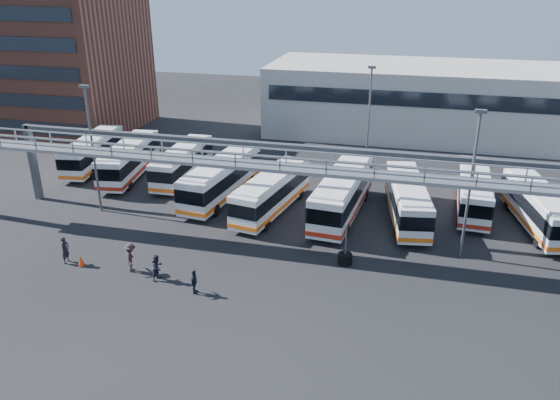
% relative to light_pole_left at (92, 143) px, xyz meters
% --- Properties ---
extents(ground, '(140.00, 140.00, 0.00)m').
position_rel_light_pole_left_xyz_m(ground, '(16.00, -8.00, -5.73)').
color(ground, black).
rests_on(ground, ground).
extents(gantry, '(51.40, 5.15, 7.10)m').
position_rel_light_pole_left_xyz_m(gantry, '(16.00, -2.13, -0.22)').
color(gantry, gray).
rests_on(gantry, ground).
extents(apartment_building, '(18.00, 15.00, 16.00)m').
position_rel_light_pole_left_xyz_m(apartment_building, '(-18.00, 22.00, 2.27)').
color(apartment_building, brown).
rests_on(apartment_building, ground).
extents(warehouse, '(42.00, 14.00, 8.00)m').
position_rel_light_pole_left_xyz_m(warehouse, '(28.00, 30.00, -1.73)').
color(warehouse, '#9E9E99').
rests_on(warehouse, ground).
extents(light_pole_left, '(0.70, 0.35, 10.21)m').
position_rel_light_pole_left_xyz_m(light_pole_left, '(0.00, 0.00, 0.00)').
color(light_pole_left, '#4C4F54').
rests_on(light_pole_left, ground).
extents(light_pole_mid, '(0.70, 0.35, 10.21)m').
position_rel_light_pole_left_xyz_m(light_pole_mid, '(28.00, -1.00, 0.00)').
color(light_pole_mid, '#4C4F54').
rests_on(light_pole_mid, ground).
extents(light_pole_back, '(0.70, 0.35, 10.21)m').
position_rel_light_pole_left_xyz_m(light_pole_back, '(20.00, 14.00, 0.00)').
color(light_pole_back, '#4C4F54').
rests_on(light_pole_back, ground).
extents(bus_0, '(3.71, 10.42, 3.10)m').
position_rel_light_pole_left_xyz_m(bus_0, '(-6.22, 9.28, -4.01)').
color(bus_0, silver).
rests_on(bus_0, ground).
extents(bus_1, '(3.96, 10.93, 3.25)m').
position_rel_light_pole_left_xyz_m(bus_1, '(-1.49, 7.80, -3.93)').
color(bus_1, silver).
rests_on(bus_1, ground).
extents(bus_2, '(2.50, 10.08, 3.05)m').
position_rel_light_pole_left_xyz_m(bus_2, '(3.62, 8.41, -4.04)').
color(bus_2, silver).
rests_on(bus_2, ground).
extents(bus_3, '(3.81, 11.32, 3.37)m').
position_rel_light_pole_left_xyz_m(bus_3, '(8.72, 4.86, -3.86)').
color(bus_3, silver).
rests_on(bus_3, ground).
extents(bus_4, '(4.26, 10.75, 3.18)m').
position_rel_light_pole_left_xyz_m(bus_4, '(13.58, 3.21, -3.97)').
color(bus_4, silver).
rests_on(bus_4, ground).
extents(bus_5, '(3.69, 11.75, 3.51)m').
position_rel_light_pole_left_xyz_m(bus_5, '(19.15, 3.82, -3.78)').
color(bus_5, silver).
rests_on(bus_5, ground).
extents(bus_6, '(4.03, 10.76, 3.19)m').
position_rel_light_pole_left_xyz_m(bus_6, '(24.14, 4.24, -3.96)').
color(bus_6, silver).
rests_on(bus_6, ground).
extents(bus_7, '(2.85, 10.37, 3.12)m').
position_rel_light_pole_left_xyz_m(bus_7, '(29.30, 7.44, -4.00)').
color(bus_7, silver).
rests_on(bus_7, ground).
extents(bus_8, '(4.23, 10.50, 3.11)m').
position_rel_light_pole_left_xyz_m(bus_8, '(33.75, 5.12, -4.01)').
color(bus_8, silver).
rests_on(bus_8, ground).
extents(pedestrian_a, '(0.46, 0.70, 1.90)m').
position_rel_light_pole_left_xyz_m(pedestrian_a, '(2.40, -8.26, -4.78)').
color(pedestrian_a, black).
rests_on(pedestrian_a, ground).
extents(pedestrian_b, '(0.84, 0.98, 1.74)m').
position_rel_light_pole_left_xyz_m(pedestrian_b, '(9.30, -8.77, -4.86)').
color(pedestrian_b, '#211F2B').
rests_on(pedestrian_b, ground).
extents(pedestrian_c, '(1.20, 1.46, 1.96)m').
position_rel_light_pole_left_xyz_m(pedestrian_c, '(7.17, -8.20, -4.75)').
color(pedestrian_c, '#302220').
rests_on(pedestrian_c, ground).
extents(pedestrian_d, '(0.49, 0.96, 1.57)m').
position_rel_light_pole_left_xyz_m(pedestrian_d, '(12.14, -9.70, -4.94)').
color(pedestrian_d, black).
rests_on(pedestrian_d, ground).
extents(cone_right, '(0.56, 0.56, 0.69)m').
position_rel_light_pole_left_xyz_m(cone_right, '(3.57, -8.40, -5.38)').
color(cone_right, '#F23A0D').
rests_on(cone_right, ground).
extents(tire_stack, '(0.95, 0.95, 2.72)m').
position_rel_light_pole_left_xyz_m(tire_stack, '(20.48, -3.92, -5.27)').
color(tire_stack, black).
rests_on(tire_stack, ground).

